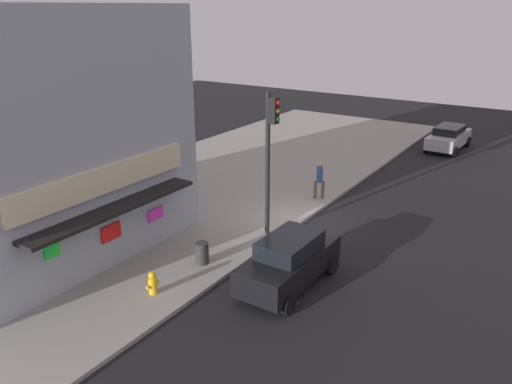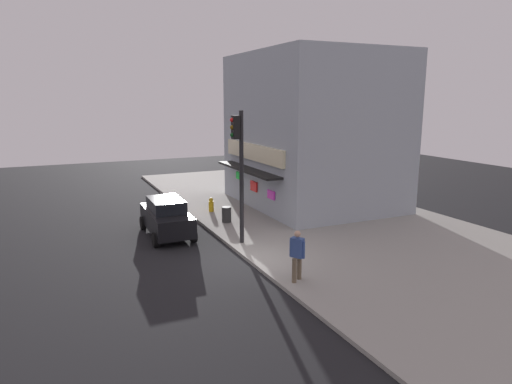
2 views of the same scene
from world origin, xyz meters
name	(u,v)px [view 1 (image 1 of 2)]	position (x,y,z in m)	size (l,w,h in m)	color
ground_plane	(303,223)	(0.00, 0.00, 0.00)	(63.20, 63.20, 0.00)	black
sidewalk	(192,194)	(0.00, 6.06, 0.07)	(42.13, 12.11, 0.14)	gray
corner_building	(30,132)	(-7.16, 7.25, 4.40)	(9.33, 8.21, 8.53)	#9EA8B2
traffic_light	(270,146)	(-1.93, 0.50, 3.69)	(0.32, 0.58, 5.58)	black
fire_hydrant	(153,283)	(-7.66, 1.21, 0.49)	(0.52, 0.28, 0.75)	gold
trash_can	(202,253)	(-5.26, 1.18, 0.52)	(0.47, 0.47, 0.77)	#2D2D2D
pedestrian	(319,178)	(2.71, 0.65, 1.10)	(0.54, 0.52, 1.76)	brown
parked_car_black	(290,261)	(-4.69, -1.97, 0.88)	(4.16, 1.92, 1.73)	black
parked_car_silver	(449,137)	(15.35, -2.12, 0.80)	(4.42, 2.08, 1.52)	#B7B7BC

